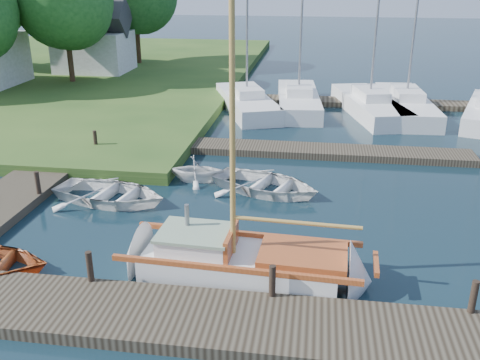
# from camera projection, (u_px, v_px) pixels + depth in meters

# --- Properties ---
(ground) EXTENTS (160.00, 160.00, 0.00)m
(ground) POSITION_uv_depth(u_px,v_px,m) (240.00, 214.00, 17.57)
(ground) COLOR black
(ground) RESTS_ON ground
(near_dock) EXTENTS (18.00, 2.20, 0.30)m
(near_dock) POSITION_uv_depth(u_px,v_px,m) (201.00, 320.00, 11.99)
(near_dock) COLOR black
(near_dock) RESTS_ON ground
(left_dock) EXTENTS (2.20, 18.00, 0.30)m
(left_dock) POSITION_uv_depth(u_px,v_px,m) (41.00, 175.00, 20.43)
(left_dock) COLOR black
(left_dock) RESTS_ON ground
(far_dock) EXTENTS (14.00, 1.60, 0.30)m
(far_dock) POSITION_uv_depth(u_px,v_px,m) (307.00, 151.00, 23.22)
(far_dock) COLOR black
(far_dock) RESTS_ON ground
(pontoon) EXTENTS (30.00, 1.60, 0.30)m
(pontoon) POSITION_uv_depth(u_px,v_px,m) (451.00, 106.00, 30.88)
(pontoon) COLOR black
(pontoon) RESTS_ON ground
(mooring_post_1) EXTENTS (0.16, 0.16, 0.80)m
(mooring_post_1) POSITION_uv_depth(u_px,v_px,m) (90.00, 266.00, 13.12)
(mooring_post_1) COLOR black
(mooring_post_1) RESTS_ON near_dock
(mooring_post_2) EXTENTS (0.16, 0.16, 0.80)m
(mooring_post_2) POSITION_uv_depth(u_px,v_px,m) (272.00, 281.00, 12.51)
(mooring_post_2) COLOR black
(mooring_post_2) RESTS_ON near_dock
(mooring_post_3) EXTENTS (0.16, 0.16, 0.80)m
(mooring_post_3) POSITION_uv_depth(u_px,v_px,m) (474.00, 297.00, 11.90)
(mooring_post_3) COLOR black
(mooring_post_3) RESTS_ON near_dock
(mooring_post_4) EXTENTS (0.16, 0.16, 0.80)m
(mooring_post_4) POSITION_uv_depth(u_px,v_px,m) (38.00, 183.00, 18.26)
(mooring_post_4) COLOR black
(mooring_post_4) RESTS_ON left_dock
(mooring_post_5) EXTENTS (0.16, 0.16, 0.80)m
(mooring_post_5) POSITION_uv_depth(u_px,v_px,m) (95.00, 140.00, 22.86)
(mooring_post_5) COLOR black
(mooring_post_5) RESTS_ON left_dock
(sailboat) EXTENTS (7.24, 2.32, 9.83)m
(sailboat) POSITION_uv_depth(u_px,v_px,m) (247.00, 265.00, 13.87)
(sailboat) COLOR white
(sailboat) RESTS_ON ground
(tender_a) EXTENTS (4.50, 3.58, 0.83)m
(tender_a) POSITION_uv_depth(u_px,v_px,m) (110.00, 191.00, 18.34)
(tender_a) COLOR white
(tender_a) RESTS_ON ground
(tender_b) EXTENTS (2.19, 1.91, 1.11)m
(tender_b) POSITION_uv_depth(u_px,v_px,m) (197.00, 167.00, 20.09)
(tender_b) COLOR white
(tender_b) RESTS_ON ground
(tender_c) EXTENTS (4.74, 4.10, 0.82)m
(tender_c) POSITION_uv_depth(u_px,v_px,m) (266.00, 181.00, 19.16)
(tender_c) COLOR white
(tender_c) RESTS_ON ground
(marina_boat_0) EXTENTS (4.70, 7.82, 11.61)m
(marina_boat_0) POSITION_uv_depth(u_px,v_px,m) (247.00, 101.00, 30.15)
(marina_boat_0) COLOR white
(marina_boat_0) RESTS_ON ground
(marina_boat_1) EXTENTS (2.90, 8.08, 10.19)m
(marina_boat_1) POSITION_uv_depth(u_px,v_px,m) (298.00, 99.00, 30.64)
(marina_boat_1) COLOR white
(marina_boat_1) RESTS_ON ground
(marina_boat_2) EXTENTS (4.08, 8.31, 11.02)m
(marina_boat_2) POSITION_uv_depth(u_px,v_px,m) (370.00, 104.00, 29.53)
(marina_boat_2) COLOR white
(marina_boat_2) RESTS_ON ground
(marina_boat_3) EXTENTS (2.66, 8.48, 11.01)m
(marina_boat_3) POSITION_uv_depth(u_px,v_px,m) (406.00, 103.00, 29.63)
(marina_boat_3) COLOR white
(marina_boat_3) RESTS_ON ground
(house_c) EXTENTS (5.25, 4.00, 5.28)m
(house_c) POSITION_uv_depth(u_px,v_px,m) (93.00, 42.00, 38.75)
(house_c) COLOR beige
(house_c) RESTS_ON shore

